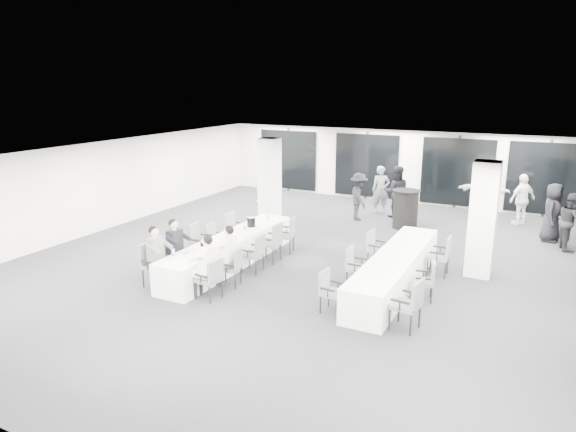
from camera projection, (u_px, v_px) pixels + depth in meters
name	position (u px, v px, depth m)	size (l,w,h in m)	color
room	(353.00, 205.00, 13.75)	(14.04, 16.04, 2.84)	#24242A
column_left	(270.00, 180.00, 17.16)	(0.60, 0.60, 2.80)	white
column_right	(483.00, 219.00, 12.20)	(0.60, 0.60, 2.80)	white
banquet_table_main	(230.00, 251.00, 13.13)	(0.90, 5.00, 0.75)	white
banquet_table_side	(395.00, 270.00, 11.79)	(0.90, 5.00, 0.75)	white
cocktail_table	(406.00, 209.00, 16.48)	(0.90, 0.90, 1.24)	black
chair_main_left_near	(153.00, 262.00, 11.76)	(0.53, 0.59, 1.01)	#595C61
chair_main_left_second	(173.00, 256.00, 12.37)	(0.55, 0.57, 0.90)	#595C61
chair_main_left_mid	(199.00, 240.00, 13.30)	(0.58, 0.63, 1.04)	#595C61
chair_main_left_fourth	(214.00, 237.00, 13.88)	(0.44, 0.50, 0.87)	#595C61
chair_main_left_far	(234.00, 227.00, 14.73)	(0.49, 0.54, 0.94)	#595C61
chair_main_right_near	(211.00, 277.00, 10.99)	(0.52, 0.56, 0.92)	#595C61
chair_main_right_second	(233.00, 265.00, 11.74)	(0.54, 0.56, 0.89)	#595C61
chair_main_right_mid	(255.00, 251.00, 12.59)	(0.49, 0.55, 0.94)	#595C61
chair_main_right_fourth	(272.00, 240.00, 13.32)	(0.53, 0.60, 1.04)	#595C61
chair_main_right_far	(287.00, 232.00, 14.09)	(0.60, 0.63, 0.99)	#595C61
chair_side_left_near	(329.00, 288.00, 10.43)	(0.48, 0.52, 0.87)	#595C61
chair_side_left_mid	(355.00, 264.00, 11.75)	(0.47, 0.52, 0.92)	#595C61
chair_side_left_far	(375.00, 246.00, 13.09)	(0.50, 0.54, 0.90)	#595C61
chair_side_right_near	(410.00, 302.00, 9.61)	(0.58, 0.62, 1.00)	#595C61
chair_side_right_mid	(427.00, 278.00, 10.95)	(0.53, 0.56, 0.88)	#595C61
chair_side_right_far	(442.00, 254.00, 12.36)	(0.51, 0.57, 0.98)	#595C61
seated_guest_a	(158.00, 253.00, 11.62)	(0.50, 0.38, 1.44)	#585B60
seated_guest_b	(177.00, 245.00, 12.21)	(0.50, 0.38, 1.44)	black
seated_guest_c	(205.00, 263.00, 11.00)	(0.50, 0.38, 1.44)	white
seated_guest_d	(226.00, 252.00, 11.72)	(0.50, 0.38, 1.44)	white
standing_guest_a	(381.00, 187.00, 18.29)	(0.70, 0.57, 1.93)	#585B60
standing_guest_b	(396.00, 188.00, 17.71)	(0.98, 0.60, 2.04)	black
standing_guest_c	(359.00, 194.00, 17.39)	(1.18, 0.60, 1.83)	black
standing_guest_d	(523.00, 196.00, 16.80)	(1.13, 0.63, 1.91)	white
standing_guest_e	(553.00, 209.00, 15.00)	(0.95, 0.58, 1.97)	black
standing_guest_f	(483.00, 189.00, 17.52)	(1.92, 0.74, 2.09)	white
standing_guest_g	(260.00, 178.00, 19.96)	(0.71, 0.58, 1.96)	white
standing_guest_h	(571.00, 218.00, 14.23)	(0.88, 0.54, 1.83)	black
ice_bucket_near	(205.00, 246.00, 11.98)	(0.20, 0.20, 0.22)	black
ice_bucket_far	(251.00, 222.00, 13.96)	(0.23, 0.23, 0.26)	black
water_bottle_a	(173.00, 254.00, 11.45)	(0.07, 0.07, 0.21)	silver
water_bottle_b	(245.00, 227.00, 13.52)	(0.08, 0.08, 0.24)	silver
water_bottle_c	(268.00, 217.00, 14.64)	(0.06, 0.06, 0.20)	silver
plate_a	(186.00, 253.00, 11.80)	(0.20, 0.20, 0.03)	white
plate_b	(191.00, 260.00, 11.33)	(0.21, 0.21, 0.03)	white
plate_c	(227.00, 240.00, 12.77)	(0.18, 0.18, 0.03)	white
wine_glass	(189.00, 257.00, 11.11)	(0.08, 0.08, 0.20)	silver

